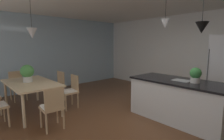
% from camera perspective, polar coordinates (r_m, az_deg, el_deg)
% --- Properties ---
extents(ground_plane, '(10.00, 8.40, 0.04)m').
position_cam_1_polar(ground_plane, '(3.93, 6.30, -17.25)').
color(ground_plane, brown).
extents(wall_back_kitchen, '(10.00, 0.12, 2.70)m').
position_cam_1_polar(wall_back_kitchen, '(6.38, 26.39, 4.59)').
color(wall_back_kitchen, white).
rests_on(wall_back_kitchen, ground_plane).
extents(window_wall_left_glazing, '(0.06, 8.40, 2.70)m').
position_cam_1_polar(window_wall_left_glazing, '(6.93, -19.61, 5.21)').
color(window_wall_left_glazing, '#9EB7C6').
rests_on(window_wall_left_glazing, ground_plane).
extents(dining_table, '(1.78, 0.98, 0.75)m').
position_cam_1_polar(dining_table, '(4.75, -25.15, -4.45)').
color(dining_table, '#D1B284').
rests_on(dining_table, ground_plane).
extents(chair_far_left, '(0.42, 0.42, 0.87)m').
position_cam_1_polar(chair_far_left, '(5.46, -17.61, -4.73)').
color(chair_far_left, tan).
rests_on(chair_far_left, ground_plane).
extents(chair_far_right, '(0.42, 0.42, 0.87)m').
position_cam_1_polar(chair_far_right, '(4.76, -13.52, -6.48)').
color(chair_far_right, tan).
rests_on(chair_far_right, ground_plane).
extents(chair_kitchen_end, '(0.42, 0.42, 0.87)m').
position_cam_1_polar(chair_kitchen_end, '(3.66, -19.01, -11.25)').
color(chair_kitchen_end, tan).
rests_on(chair_kitchen_end, ground_plane).
extents(chair_window_end, '(0.43, 0.43, 0.87)m').
position_cam_1_polar(chair_window_end, '(5.99, -28.65, -4.24)').
color(chair_window_end, tan).
rests_on(chair_window_end, ground_plane).
extents(kitchen_island, '(2.05, 0.94, 0.91)m').
position_cam_1_polar(kitchen_island, '(4.18, 20.83, -9.08)').
color(kitchen_island, silver).
rests_on(kitchen_island, ground_plane).
extents(refrigerator, '(0.68, 0.67, 1.94)m').
position_cam_1_polar(refrigerator, '(5.76, 32.86, 0.00)').
color(refrigerator, silver).
rests_on(refrigerator, ground_plane).
extents(pendant_over_table, '(0.24, 0.24, 0.89)m').
position_cam_1_polar(pendant_over_table, '(4.62, -24.83, 10.92)').
color(pendant_over_table, black).
extents(pendant_over_island_main, '(0.19, 0.19, 0.66)m').
position_cam_1_polar(pendant_over_island_main, '(4.21, 17.09, 14.44)').
color(pendant_over_island_main, black).
extents(pendant_over_island_aux, '(0.25, 0.25, 0.81)m').
position_cam_1_polar(pendant_over_island_aux, '(3.85, 27.45, 12.30)').
color(pendant_over_island_aux, black).
extents(potted_plant_on_island, '(0.23, 0.23, 0.32)m').
position_cam_1_polar(potted_plant_on_island, '(3.90, 25.80, -1.42)').
color(potted_plant_on_island, beige).
rests_on(potted_plant_on_island, kitchen_island).
extents(potted_plant_on_table, '(0.32, 0.32, 0.43)m').
position_cam_1_polar(potted_plant_on_table, '(4.75, -26.13, -0.73)').
color(potted_plant_on_table, beige).
rests_on(potted_plant_on_table, dining_table).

